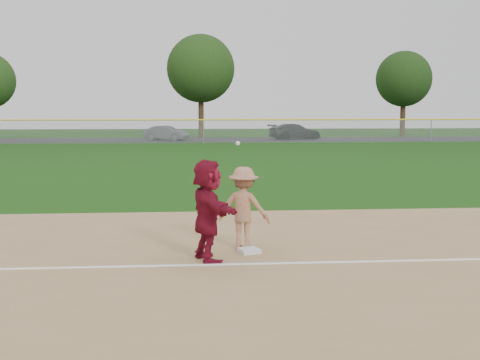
{
  "coord_description": "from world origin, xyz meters",
  "views": [
    {
      "loc": [
        -1.05,
        -11.46,
        2.81
      ],
      "look_at": [
        0.0,
        1.5,
        1.3
      ],
      "focal_mm": 45.0,
      "sensor_mm": 36.0,
      "label": 1
    }
  ],
  "objects": [
    {
      "name": "base_runner",
      "position": [
        -0.76,
        -0.44,
        0.97
      ],
      "size": [
        1.05,
        1.85,
        1.9
      ],
      "primitive_type": "imported",
      "rotation": [
        0.0,
        0.0,
        1.87
      ],
      "color": "maroon",
      "rests_on": "infield_dirt"
    },
    {
      "name": "parking_asphalt",
      "position": [
        0.0,
        46.0,
        0.01
      ],
      "size": [
        120.0,
        10.0,
        0.01
      ],
      "primitive_type": "cube",
      "color": "black",
      "rests_on": "ground"
    },
    {
      "name": "foul_line",
      "position": [
        0.0,
        -0.8,
        0.03
      ],
      "size": [
        60.0,
        0.1,
        0.01
      ],
      "primitive_type": "cube",
      "color": "white",
      "rests_on": "infield_dirt"
    },
    {
      "name": "ground",
      "position": [
        0.0,
        0.0,
        0.0
      ],
      "size": [
        160.0,
        160.0,
        0.0
      ],
      "primitive_type": "plane",
      "color": "#15400C",
      "rests_on": "ground"
    },
    {
      "name": "car_mid",
      "position": [
        -3.38,
        45.2,
        0.69
      ],
      "size": [
        4.35,
        2.98,
        1.36
      ],
      "primitive_type": "imported",
      "rotation": [
        0.0,
        0.0,
        1.15
      ],
      "color": "#505257",
      "rests_on": "parking_asphalt"
    },
    {
      "name": "first_base_play",
      "position": [
        -0.01,
        0.5,
        0.85
      ],
      "size": [
        1.22,
        0.94,
        2.19
      ],
      "color": "#949496",
      "rests_on": "infield_dirt"
    },
    {
      "name": "first_base",
      "position": [
        0.06,
        0.08,
        0.06
      ],
      "size": [
        0.47,
        0.47,
        0.08
      ],
      "primitive_type": "cube",
      "rotation": [
        0.0,
        0.0,
        0.31
      ],
      "color": "silver",
      "rests_on": "infield_dirt"
    },
    {
      "name": "outfield_fence",
      "position": [
        0.0,
        40.0,
        1.96
      ],
      "size": [
        110.0,
        0.12,
        110.0
      ],
      "color": "#999EA0",
      "rests_on": "ground"
    },
    {
      "name": "tree_3",
      "position": [
        22.0,
        52.8,
        6.16
      ],
      "size": [
        6.0,
        6.0,
        9.19
      ],
      "color": "#362313",
      "rests_on": "ground"
    },
    {
      "name": "car_right",
      "position": [
        8.98,
        46.2,
        0.76
      ],
      "size": [
        5.5,
        3.27,
        1.49
      ],
      "primitive_type": "imported",
      "rotation": [
        0.0,
        0.0,
        1.81
      ],
      "color": "black",
      "rests_on": "parking_asphalt"
    },
    {
      "name": "tree_2",
      "position": [
        0.0,
        51.5,
        7.06
      ],
      "size": [
        7.0,
        7.0,
        10.58
      ],
      "color": "#372414",
      "rests_on": "ground"
    }
  ]
}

